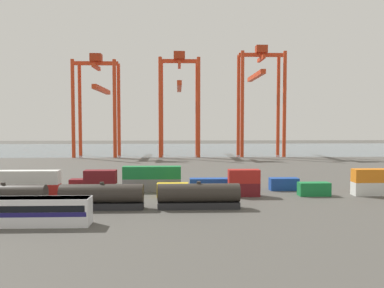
% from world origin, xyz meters
% --- Properties ---
extents(ground_plane, '(420.00, 420.00, 0.00)m').
position_xyz_m(ground_plane, '(0.00, 40.00, 0.00)').
color(ground_plane, '#4C4944').
extents(harbour_water, '(400.00, 110.00, 0.01)m').
position_xyz_m(harbour_water, '(0.00, 142.26, 0.00)').
color(harbour_water, slate).
rests_on(harbour_water, ground_plane).
extents(freight_tank_row, '(61.46, 3.06, 4.52)m').
position_xyz_m(freight_tank_row, '(-5.58, -9.61, 2.16)').
color(freight_tank_row, '#232326').
rests_on(freight_tank_row, ground_plane).
extents(shipping_container_1, '(12.10, 2.44, 2.60)m').
position_xyz_m(shipping_container_1, '(-13.79, 0.93, 1.30)').
color(shipping_container_1, '#AD211C').
rests_on(shipping_container_1, ground_plane).
extents(shipping_container_2, '(12.10, 2.44, 2.60)m').
position_xyz_m(shipping_container_2, '(-13.79, 0.93, 3.90)').
color(shipping_container_2, silver).
rests_on(shipping_container_2, shipping_container_1).
extents(shipping_container_3, '(6.04, 2.44, 2.60)m').
position_xyz_m(shipping_container_3, '(0.05, 0.93, 1.30)').
color(shipping_container_3, silver).
rests_on(shipping_container_3, ground_plane).
extents(shipping_container_4, '(6.04, 2.44, 2.60)m').
position_xyz_m(shipping_container_4, '(0.05, 0.93, 3.90)').
color(shipping_container_4, maroon).
rests_on(shipping_container_4, shipping_container_3).
extents(shipping_container_5, '(6.04, 2.44, 2.60)m').
position_xyz_m(shipping_container_5, '(13.89, 0.93, 1.30)').
color(shipping_container_5, gold).
rests_on(shipping_container_5, ground_plane).
extents(shipping_container_6, '(6.04, 2.44, 2.60)m').
position_xyz_m(shipping_container_6, '(27.72, 0.93, 1.30)').
color(shipping_container_6, maroon).
rests_on(shipping_container_6, ground_plane).
extents(shipping_container_7, '(6.04, 2.44, 2.60)m').
position_xyz_m(shipping_container_7, '(27.72, 0.93, 3.90)').
color(shipping_container_7, '#AD211C').
rests_on(shipping_container_7, shipping_container_6).
extents(shipping_container_8, '(6.04, 2.44, 2.60)m').
position_xyz_m(shipping_container_8, '(41.56, 0.93, 1.30)').
color(shipping_container_8, '#197538').
rests_on(shipping_container_8, ground_plane).
extents(shipping_container_9, '(12.10, 2.44, 2.60)m').
position_xyz_m(shipping_container_9, '(55.40, 0.93, 1.30)').
color(shipping_container_9, silver).
rests_on(shipping_container_9, ground_plane).
extents(shipping_container_10, '(12.10, 2.44, 2.60)m').
position_xyz_m(shipping_container_10, '(55.40, 0.93, 3.90)').
color(shipping_container_10, orange).
rests_on(shipping_container_10, shipping_container_9).
extents(shipping_container_13, '(12.10, 2.44, 2.60)m').
position_xyz_m(shipping_container_13, '(-18.44, 7.30, 1.30)').
color(shipping_container_13, orange).
rests_on(shipping_container_13, ground_plane).
extents(shipping_container_14, '(6.04, 2.44, 2.60)m').
position_xyz_m(shipping_container_14, '(-4.48, 7.30, 1.30)').
color(shipping_container_14, maroon).
rests_on(shipping_container_14, ground_plane).
extents(shipping_container_15, '(12.10, 2.44, 2.60)m').
position_xyz_m(shipping_container_15, '(9.47, 7.30, 1.30)').
color(shipping_container_15, slate).
rests_on(shipping_container_15, ground_plane).
extents(shipping_container_16, '(12.10, 2.44, 2.60)m').
position_xyz_m(shipping_container_16, '(9.47, 7.30, 3.90)').
color(shipping_container_16, '#197538').
rests_on(shipping_container_16, shipping_container_15).
extents(shipping_container_17, '(12.10, 2.44, 2.60)m').
position_xyz_m(shipping_container_17, '(23.43, 7.30, 1.30)').
color(shipping_container_17, '#1C4299').
rests_on(shipping_container_17, ground_plane).
extents(shipping_container_18, '(6.04, 2.44, 2.60)m').
position_xyz_m(shipping_container_18, '(37.39, 7.30, 1.30)').
color(shipping_container_18, '#1C4299').
rests_on(shipping_container_18, ground_plane).
extents(gantry_crane_west, '(18.73, 34.47, 43.85)m').
position_xyz_m(gantry_crane_west, '(-19.95, 95.98, 26.33)').
color(gantry_crane_west, red).
rests_on(gantry_crane_west, ground_plane).
extents(gantry_crane_central, '(17.54, 37.42, 44.97)m').
position_xyz_m(gantry_crane_central, '(15.53, 96.39, 27.17)').
color(gantry_crane_central, red).
rests_on(gantry_crane_central, ground_plane).
extents(gantry_crane_east, '(19.59, 33.29, 47.84)m').
position_xyz_m(gantry_crane_east, '(51.01, 95.74, 29.25)').
color(gantry_crane_east, red).
rests_on(gantry_crane_east, ground_plane).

